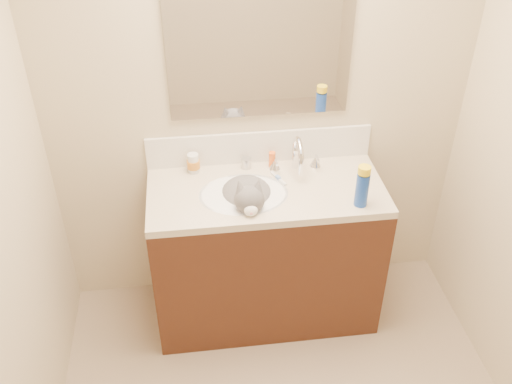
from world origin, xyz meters
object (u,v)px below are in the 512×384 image
object	(u,v)px
vanity_cabinet	(266,256)
spray_can	(362,190)
basin	(244,205)
pill_bottle	(193,163)
amber_bottle	(272,160)
faucet	(297,158)
cat	(247,199)
silver_jar	(246,163)

from	to	relation	value
vanity_cabinet	spray_can	distance (m)	0.71
vanity_cabinet	spray_can	size ratio (longest dim) A/B	6.93
vanity_cabinet	basin	world-z (taller)	basin
pill_bottle	amber_bottle	bearing A→B (deg)	-0.60
faucet	amber_bottle	size ratio (longest dim) A/B	3.17
cat	spray_can	distance (m)	0.57
vanity_cabinet	cat	xyz separation A→B (m)	(-0.10, -0.04, 0.42)
faucet	silver_jar	size ratio (longest dim) A/B	4.79
pill_bottle	spray_can	xyz separation A→B (m)	(0.79, -0.40, 0.03)
pill_bottle	cat	bearing A→B (deg)	-43.14
amber_bottle	cat	bearing A→B (deg)	-124.23
faucet	spray_can	distance (m)	0.41
spray_can	basin	bearing A→B (deg)	163.78
pill_bottle	spray_can	bearing A→B (deg)	-26.60
faucet	cat	xyz separation A→B (m)	(-0.28, -0.17, -0.12)
basin	cat	distance (m)	0.04
cat	basin	bearing A→B (deg)	165.17
basin	cat	size ratio (longest dim) A/B	1.13
vanity_cabinet	pill_bottle	distance (m)	0.65
spray_can	cat	bearing A→B (deg)	163.76
silver_jar	spray_can	size ratio (longest dim) A/B	0.34
pill_bottle	amber_bottle	world-z (taller)	pill_bottle
vanity_cabinet	silver_jar	bearing A→B (deg)	110.60
vanity_cabinet	amber_bottle	distance (m)	0.54
pill_bottle	spray_can	distance (m)	0.88
cat	amber_bottle	size ratio (longest dim) A/B	4.49
vanity_cabinet	faucet	xyz separation A→B (m)	(0.18, 0.14, 0.54)
spray_can	vanity_cabinet	bearing A→B (deg)	156.19
basin	silver_jar	xyz separation A→B (m)	(0.04, 0.24, 0.10)
silver_jar	spray_can	world-z (taller)	spray_can
cat	vanity_cabinet	bearing A→B (deg)	19.93
silver_jar	amber_bottle	world-z (taller)	amber_bottle
basin	cat	bearing A→B (deg)	-15.59
cat	silver_jar	xyz separation A→B (m)	(0.02, 0.24, 0.06)
pill_bottle	silver_jar	size ratio (longest dim) A/B	1.81
vanity_cabinet	faucet	world-z (taller)	faucet
basin	silver_jar	distance (m)	0.26
cat	silver_jar	bearing A→B (deg)	85.23
basin	faucet	world-z (taller)	faucet
vanity_cabinet	amber_bottle	size ratio (longest dim) A/B	13.57
faucet	silver_jar	xyz separation A→B (m)	(-0.26, 0.07, -0.06)
cat	spray_can	size ratio (longest dim) A/B	2.29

